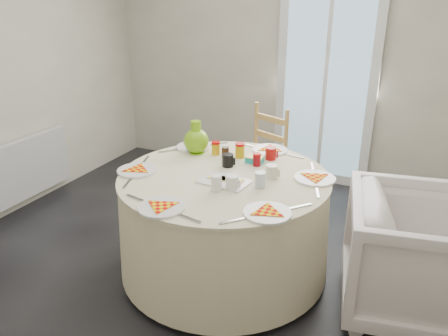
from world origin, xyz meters
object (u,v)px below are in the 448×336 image
at_px(radiator, 26,168).
at_px(green_pitcher, 196,137).
at_px(wooden_chair, 257,160).
at_px(table, 224,224).
at_px(armchair, 419,258).

bearing_deg(radiator, green_pitcher, 4.85).
relative_size(wooden_chair, green_pitcher, 3.90).
bearing_deg(green_pitcher, wooden_chair, 54.65).
distance_m(table, wooden_chair, 1.04).
bearing_deg(table, armchair, 3.77).
height_order(table, wooden_chair, wooden_chair).
bearing_deg(wooden_chair, armchair, -10.23).
relative_size(table, armchair, 1.70).
bearing_deg(radiator, wooden_chair, 23.68).
height_order(radiator, green_pitcher, green_pitcher).
xyz_separation_m(radiator, wooden_chair, (1.95, 0.86, 0.09)).
relative_size(radiator, armchair, 1.15).
xyz_separation_m(table, wooden_chair, (-0.14, 1.03, 0.09)).
xyz_separation_m(wooden_chair, green_pitcher, (-0.24, -0.71, 0.40)).
xyz_separation_m(radiator, green_pitcher, (1.72, 0.15, 0.49)).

